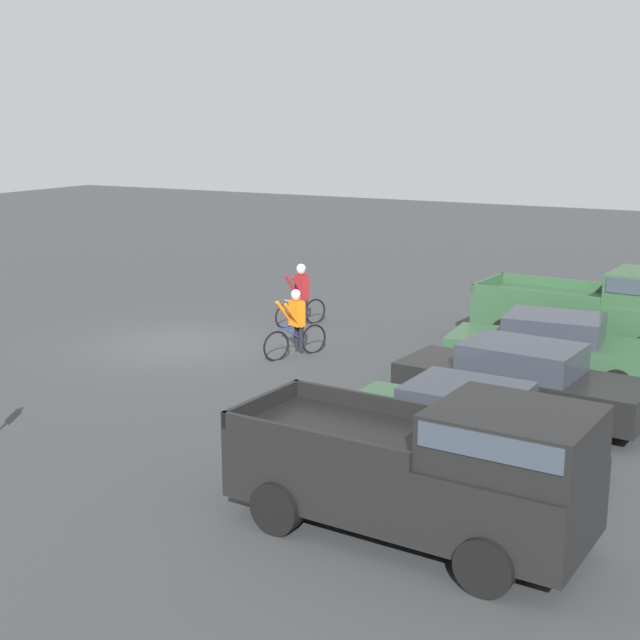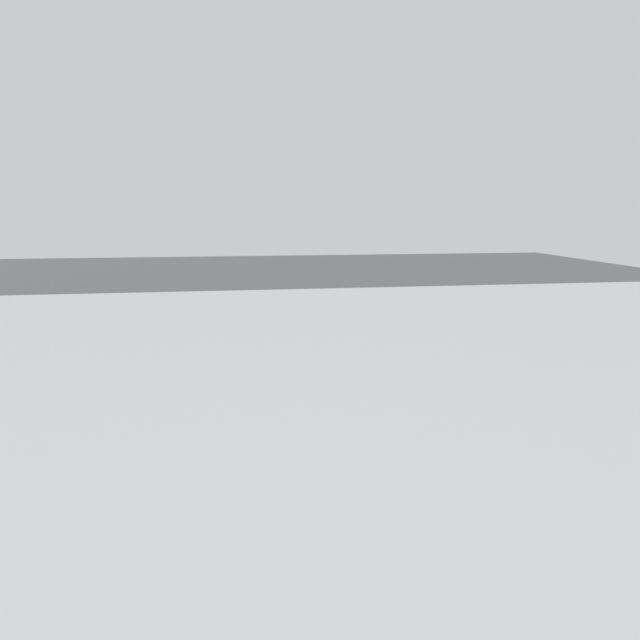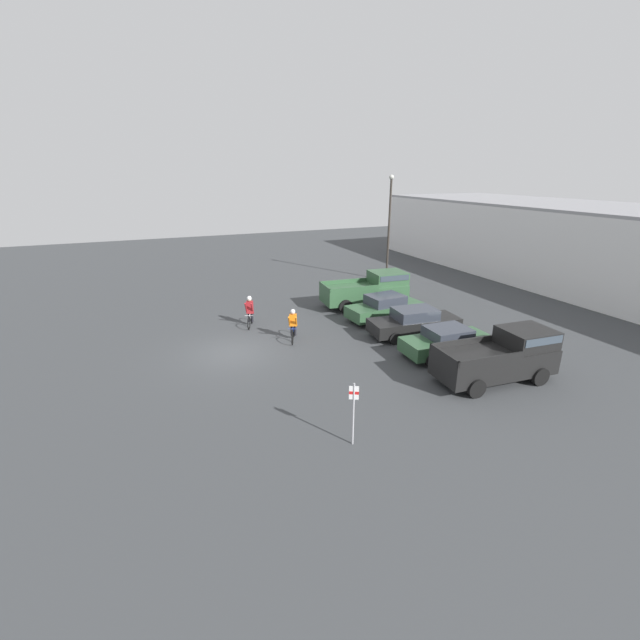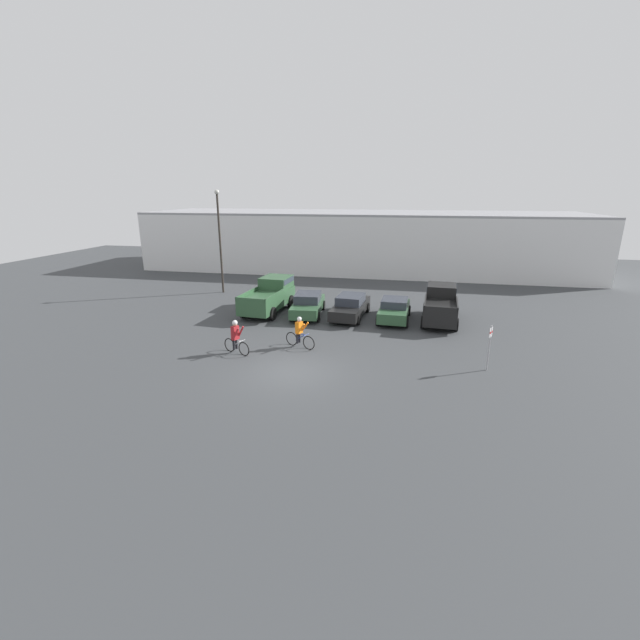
{
  "view_description": "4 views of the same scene",
  "coord_description": "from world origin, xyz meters",
  "px_view_note": "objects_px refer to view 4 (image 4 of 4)",
  "views": [
    {
      "loc": [
        17.66,
        13.67,
        5.7
      ],
      "look_at": [
        0.43,
        4.33,
        1.2
      ],
      "focal_mm": 50.0,
      "sensor_mm": 36.0,
      "label": 1
    },
    {
      "loc": [
        2.89,
        23.81,
        6.13
      ],
      "look_at": [
        0.43,
        4.33,
        1.2
      ],
      "focal_mm": 24.0,
      "sensor_mm": 36.0,
      "label": 2
    },
    {
      "loc": [
        18.91,
        -3.46,
        8.21
      ],
      "look_at": [
        0.43,
        4.33,
        1.2
      ],
      "focal_mm": 24.0,
      "sensor_mm": 36.0,
      "label": 3
    },
    {
      "loc": [
        4.85,
        -17.22,
        7.84
      ],
      "look_at": [
        0.43,
        4.33,
        1.2
      ],
      "focal_mm": 24.0,
      "sensor_mm": 36.0,
      "label": 4
    }
  ],
  "objects_px": {
    "pickup_truck_0": "(270,295)",
    "pickup_truck_1": "(441,304)",
    "fire_lane_sign": "(490,343)",
    "sedan_0": "(308,304)",
    "sedan_1": "(350,306)",
    "lamppost": "(220,235)",
    "sedan_2": "(394,309)",
    "cyclist_0": "(300,332)",
    "cyclist_1": "(236,337)"
  },
  "relations": [
    {
      "from": "cyclist_0",
      "to": "fire_lane_sign",
      "type": "relative_size",
      "value": 0.81
    },
    {
      "from": "sedan_0",
      "to": "sedan_1",
      "type": "relative_size",
      "value": 0.95
    },
    {
      "from": "sedan_0",
      "to": "cyclist_0",
      "type": "xyz_separation_m",
      "value": [
        0.96,
        -5.97,
        0.09
      ]
    },
    {
      "from": "cyclist_0",
      "to": "cyclist_1",
      "type": "distance_m",
      "value": 3.28
    },
    {
      "from": "pickup_truck_0",
      "to": "sedan_2",
      "type": "relative_size",
      "value": 1.28
    },
    {
      "from": "cyclist_0",
      "to": "pickup_truck_0",
      "type": "bearing_deg",
      "value": 119.56
    },
    {
      "from": "cyclist_1",
      "to": "pickup_truck_1",
      "type": "bearing_deg",
      "value": 37.43
    },
    {
      "from": "sedan_0",
      "to": "cyclist_0",
      "type": "height_order",
      "value": "cyclist_0"
    },
    {
      "from": "sedan_1",
      "to": "lamppost",
      "type": "relative_size",
      "value": 0.61
    },
    {
      "from": "pickup_truck_1",
      "to": "lamppost",
      "type": "distance_m",
      "value": 17.64
    },
    {
      "from": "sedan_0",
      "to": "cyclist_0",
      "type": "bearing_deg",
      "value": -80.91
    },
    {
      "from": "pickup_truck_1",
      "to": "sedan_1",
      "type": "bearing_deg",
      "value": -176.13
    },
    {
      "from": "sedan_1",
      "to": "sedan_2",
      "type": "height_order",
      "value": "sedan_1"
    },
    {
      "from": "cyclist_0",
      "to": "lamppost",
      "type": "xyz_separation_m",
      "value": [
        -9.18,
        11.08,
        3.76
      ]
    },
    {
      "from": "sedan_2",
      "to": "fire_lane_sign",
      "type": "xyz_separation_m",
      "value": [
        4.46,
        -7.16,
        0.6
      ]
    },
    {
      "from": "cyclist_1",
      "to": "sedan_0",
      "type": "bearing_deg",
      "value": 75.37
    },
    {
      "from": "sedan_0",
      "to": "pickup_truck_1",
      "type": "bearing_deg",
      "value": 3.17
    },
    {
      "from": "pickup_truck_1",
      "to": "cyclist_0",
      "type": "distance_m",
      "value": 9.86
    },
    {
      "from": "sedan_1",
      "to": "sedan_2",
      "type": "distance_m",
      "value": 2.8
    },
    {
      "from": "cyclist_0",
      "to": "lamppost",
      "type": "distance_m",
      "value": 14.87
    },
    {
      "from": "pickup_truck_0",
      "to": "pickup_truck_1",
      "type": "height_order",
      "value": "pickup_truck_0"
    },
    {
      "from": "pickup_truck_0",
      "to": "cyclist_1",
      "type": "relative_size",
      "value": 3.13
    },
    {
      "from": "pickup_truck_0",
      "to": "sedan_0",
      "type": "distance_m",
      "value": 2.85
    },
    {
      "from": "sedan_1",
      "to": "pickup_truck_1",
      "type": "relative_size",
      "value": 0.96
    },
    {
      "from": "pickup_truck_0",
      "to": "pickup_truck_1",
      "type": "relative_size",
      "value": 1.08
    },
    {
      "from": "sedan_2",
      "to": "lamppost",
      "type": "distance_m",
      "value": 15.25
    },
    {
      "from": "fire_lane_sign",
      "to": "lamppost",
      "type": "height_order",
      "value": "lamppost"
    },
    {
      "from": "pickup_truck_0",
      "to": "cyclist_0",
      "type": "bearing_deg",
      "value": -60.44
    },
    {
      "from": "pickup_truck_0",
      "to": "sedan_1",
      "type": "xyz_separation_m",
      "value": [
        5.56,
        -0.5,
        -0.39
      ]
    },
    {
      "from": "sedan_2",
      "to": "cyclist_1",
      "type": "distance_m",
      "value": 10.6
    },
    {
      "from": "pickup_truck_0",
      "to": "lamppost",
      "type": "bearing_deg",
      "value": 140.39
    },
    {
      "from": "cyclist_1",
      "to": "fire_lane_sign",
      "type": "bearing_deg",
      "value": 1.32
    },
    {
      "from": "sedan_0",
      "to": "pickup_truck_1",
      "type": "distance_m",
      "value": 8.45
    },
    {
      "from": "pickup_truck_0",
      "to": "lamppost",
      "type": "height_order",
      "value": "lamppost"
    },
    {
      "from": "sedan_2",
      "to": "sedan_1",
      "type": "bearing_deg",
      "value": 177.47
    },
    {
      "from": "pickup_truck_0",
      "to": "sedan_1",
      "type": "bearing_deg",
      "value": -5.17
    },
    {
      "from": "sedan_2",
      "to": "lamppost",
      "type": "height_order",
      "value": "lamppost"
    },
    {
      "from": "pickup_truck_1",
      "to": "lamppost",
      "type": "xyz_separation_m",
      "value": [
        -16.65,
        4.64,
        3.5
      ]
    },
    {
      "from": "cyclist_0",
      "to": "cyclist_1",
      "type": "bearing_deg",
      "value": -152.6
    },
    {
      "from": "pickup_truck_0",
      "to": "sedan_0",
      "type": "xyz_separation_m",
      "value": [
        2.76,
        -0.59,
        -0.39
      ]
    },
    {
      "from": "sedan_1",
      "to": "lamppost",
      "type": "xyz_separation_m",
      "value": [
        -11.02,
        5.02,
        3.85
      ]
    },
    {
      "from": "sedan_1",
      "to": "pickup_truck_1",
      "type": "bearing_deg",
      "value": 3.87
    },
    {
      "from": "sedan_1",
      "to": "cyclist_0",
      "type": "bearing_deg",
      "value": -106.94
    },
    {
      "from": "sedan_0",
      "to": "sedan_2",
      "type": "xyz_separation_m",
      "value": [
        5.6,
        -0.04,
        -0.03
      ]
    },
    {
      "from": "sedan_2",
      "to": "cyclist_0",
      "type": "relative_size",
      "value": 2.48
    },
    {
      "from": "pickup_truck_0",
      "to": "pickup_truck_1",
      "type": "distance_m",
      "value": 11.19
    },
    {
      "from": "fire_lane_sign",
      "to": "sedan_0",
      "type": "bearing_deg",
      "value": 144.41
    },
    {
      "from": "pickup_truck_1",
      "to": "cyclist_1",
      "type": "xyz_separation_m",
      "value": [
        -10.38,
        -7.94,
        -0.19
      ]
    },
    {
      "from": "sedan_2",
      "to": "pickup_truck_0",
      "type": "bearing_deg",
      "value": 175.71
    },
    {
      "from": "pickup_truck_1",
      "to": "cyclist_1",
      "type": "relative_size",
      "value": 2.89
    }
  ]
}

